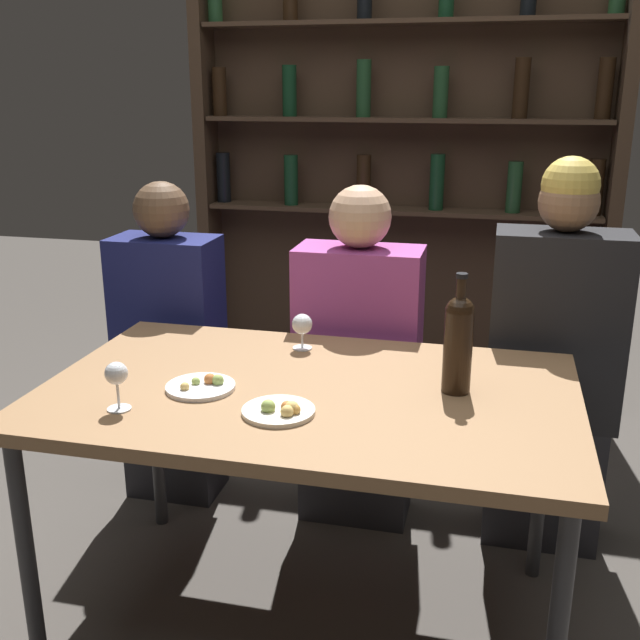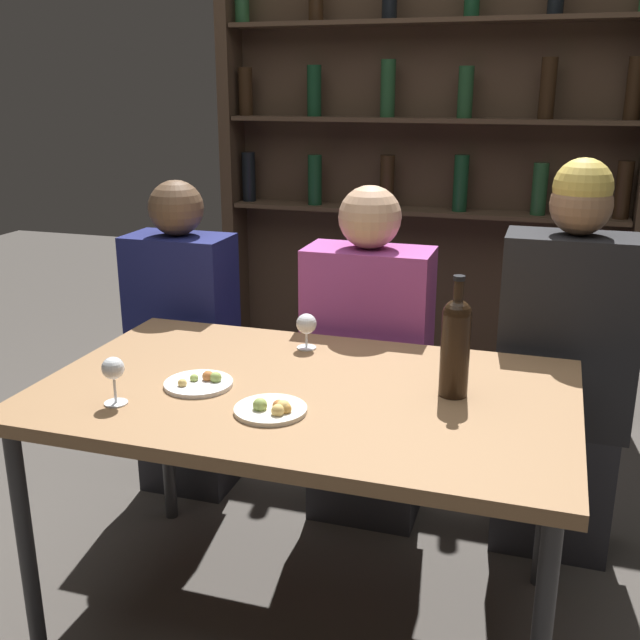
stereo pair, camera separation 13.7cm
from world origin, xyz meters
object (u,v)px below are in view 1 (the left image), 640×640
Objects in this scene: food_plate_0 at (202,386)px; food_plate_1 at (280,410)px; wine_glass_0 at (117,376)px; wine_glass_1 at (302,325)px; seated_person_left at (170,353)px; seated_person_center at (358,369)px; seated_person_right at (552,369)px; wine_bottle at (458,340)px.

food_plate_0 is 0.27m from food_plate_1.
wine_glass_0 is 1.13× the size of wine_glass_1.
wine_glass_0 is at bearing -121.07° from wine_glass_1.
wine_glass_1 is 0.09× the size of seated_person_left.
seated_person_center reaches higher than wine_glass_1.
food_plate_0 is 1.17m from seated_person_right.
wine_glass_1 is 0.85m from seated_person_right.
wine_glass_1 is at bearing -27.87° from seated_person_left.
food_plate_1 is at bearing -148.65° from wine_bottle.
food_plate_0 is 0.14× the size of seated_person_right.
wine_glass_0 reaches higher than food_plate_0.
wine_glass_1 is 0.42m from food_plate_0.
wine_bottle is at bearing 31.35° from food_plate_1.
wine_bottle is 0.69m from food_plate_0.
seated_person_right reaches higher than wine_glass_1.
wine_bottle is 2.56× the size of wine_glass_0.
seated_person_left is (-1.07, 0.54, -0.32)m from wine_bottle.
wine_bottle is at bearing -117.78° from seated_person_right.
seated_person_center is 0.65m from seated_person_right.
seated_person_center is 0.92× the size of seated_person_right.
wine_bottle is at bearing 12.19° from food_plate_0.
wine_glass_0 is 0.68× the size of food_plate_0.
seated_person_right reaches higher than wine_bottle.
wine_glass_0 reaches higher than food_plate_1.
wine_bottle is 0.24× the size of seated_person_right.
seated_person_right is at bearing 62.22° from wine_bottle.
wine_glass_0 is 0.10× the size of seated_person_left.
seated_person_center is at bearing 180.00° from seated_person_right.
seated_person_left is at bearing 106.96° from wine_glass_0.
wine_glass_0 is (-0.81, -0.31, -0.05)m from wine_bottle.
food_plate_1 is (0.07, -0.48, -0.06)m from wine_glass_1.
wine_glass_1 is 0.71m from seated_person_left.
food_plate_0 is (-0.18, -0.37, -0.07)m from wine_glass_1.
food_plate_1 is 0.14× the size of seated_person_right.
food_plate_1 is (0.40, 0.07, -0.08)m from wine_glass_0.
seated_person_center reaches higher than wine_glass_0.
food_plate_1 is 0.15× the size of seated_person_center.
wine_bottle is 0.87m from wine_glass_0.
seated_person_right is at bearing 22.16° from wine_glass_1.
food_plate_0 is (0.15, 0.17, -0.08)m from wine_glass_0.
seated_person_center is at bearing 0.00° from seated_person_left.
wine_glass_1 reaches higher than food_plate_0.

